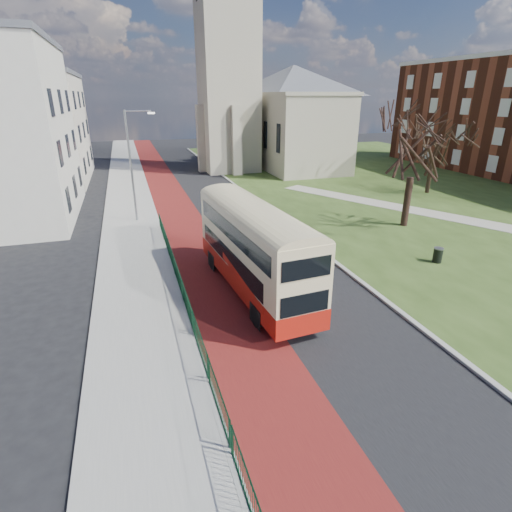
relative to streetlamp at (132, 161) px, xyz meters
name	(u,v)px	position (x,y,z in m)	size (l,w,h in m)	color
ground	(271,336)	(4.35, -18.00, -4.59)	(160.00, 160.00, 0.00)	black
road_carriageway	(209,209)	(5.85, 2.00, -4.59)	(9.00, 120.00, 0.01)	black
bus_lane	(177,211)	(3.15, 2.00, -4.59)	(3.40, 120.00, 0.01)	#591414
pavement_west	(130,214)	(-0.65, 2.00, -4.53)	(4.00, 120.00, 0.12)	gray
kerb_west	(155,212)	(1.35, 2.00, -4.53)	(0.25, 120.00, 0.13)	#999993
kerb_east	(253,199)	(10.45, 4.00, -4.53)	(0.25, 80.00, 0.13)	#999993
grass_green	(429,186)	(30.35, 4.00, -4.57)	(40.00, 80.00, 0.04)	#2F4619
footpath	(472,221)	(24.35, -8.00, -4.54)	(2.20, 36.00, 0.03)	#9E998C
pedestrian_railing	(183,291)	(1.40, -14.00, -4.04)	(0.07, 24.00, 1.12)	#0B311C
gothic_church	(264,59)	(16.91, 20.00, 8.54)	(16.38, 18.00, 40.00)	#A09782
street_block_far	(34,128)	(-9.65, 20.00, 1.17)	(10.30, 16.30, 11.50)	#C0B4A2
streetlamp	(132,161)	(0.00, 0.00, 0.00)	(2.13, 0.18, 8.00)	gray
bus	(254,245)	(4.88, -14.02, -2.17)	(3.14, 10.30, 4.24)	#A81A0F
winter_tree_near	(416,137)	(18.77, -7.18, 1.80)	(7.97, 7.97, 9.17)	black
winter_tree_far	(435,140)	(27.78, 1.26, 0.49)	(4.97, 4.97, 7.29)	#302218
litter_bin	(438,255)	(16.09, -13.80, -4.11)	(0.62, 0.62, 0.88)	black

